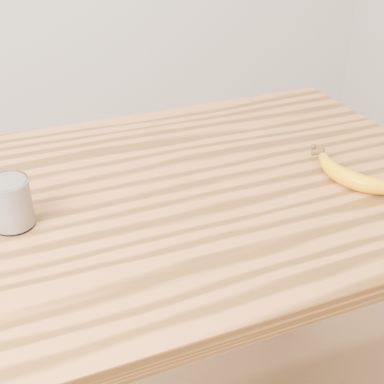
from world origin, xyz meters
name	(u,v)px	position (x,y,z in m)	size (l,w,h in m)	color
table	(171,240)	(0.00, 0.00, 0.77)	(1.20, 0.80, 0.90)	#AA6431
smoothie_glass	(11,203)	(-0.31, -0.02, 0.95)	(0.07, 0.07, 0.09)	white
banana	(352,180)	(0.34, -0.14, 0.92)	(0.11, 0.30, 0.04)	#E39C04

